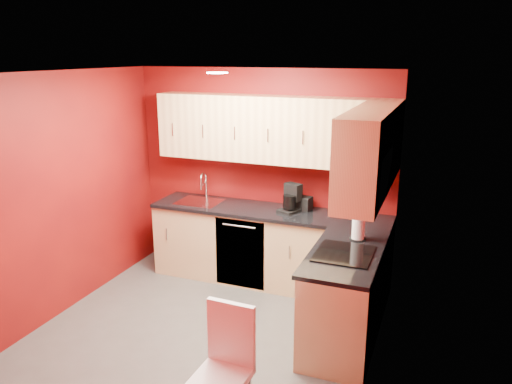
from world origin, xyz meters
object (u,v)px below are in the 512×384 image
Objects in this scene: napkin_holder at (305,204)px; coffee_maker at (289,198)px; microwave at (362,175)px; paper_towel at (358,225)px; dining_chair at (221,371)px; sink at (200,199)px.

coffee_maker is at bearing -138.06° from napkin_holder.
microwave reaches higher than paper_towel.
paper_towel is 2.01m from dining_chair.
napkin_holder is 0.55× the size of paper_towel.
sink is 0.56× the size of dining_chair.
napkin_holder is at bearing 125.45° from microwave.
dining_chair is (0.11, -2.53, -0.52)m from napkin_holder.
sink reaches higher than dining_chair.
dining_chair is at bearing -87.48° from napkin_holder.
coffee_maker reaches higher than dining_chair.
sink is 1.30m from napkin_holder.
paper_towel is at bearing -11.50° from coffee_maker.
microwave is at bearing -25.60° from sink.
dining_chair is at bearing -109.04° from paper_towel.
microwave reaches higher than sink.
microwave is 2.43m from sink.
dining_chair is (-0.63, -1.82, -0.59)m from paper_towel.
paper_towel is 0.31× the size of dining_chair.
sink is at bearing 154.40° from microwave.
napkin_holder reaches higher than dining_chair.
sink is (-2.09, 1.00, -0.72)m from microwave.
microwave reaches higher than napkin_holder.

